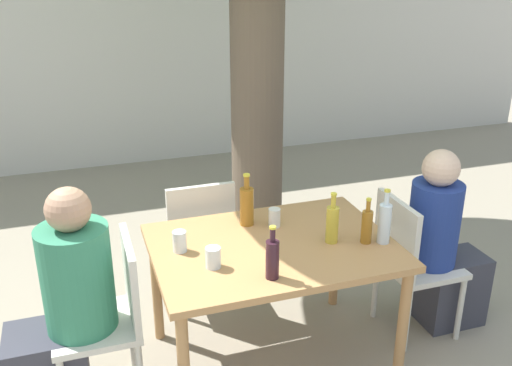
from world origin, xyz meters
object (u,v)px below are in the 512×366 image
object	(u,v)px
person_seated_1	(443,250)
water_bottle_2	(385,222)
amber_bottle_0	(367,226)
oil_cruet_4	(332,223)
drinking_glass_2	(213,257)
patio_chair_1	(410,258)
patio_chair_2	(199,235)
amber_bottle_1	(247,205)
patio_chair_0	(111,311)
person_seated_0	(64,314)
drinking_glass_0	(274,218)
dining_table_front	(273,258)
wine_bottle_3	(272,258)
drinking_glass_1	(180,241)

from	to	relation	value
person_seated_1	water_bottle_2	xyz separation A→B (m)	(-0.55, -0.17, 0.36)
amber_bottle_0	oil_cruet_4	xyz separation A→B (m)	(-0.18, 0.07, 0.01)
oil_cruet_4	drinking_glass_2	world-z (taller)	oil_cruet_4
patio_chair_1	drinking_glass_2	distance (m)	1.32
patio_chair_2	amber_bottle_1	distance (m)	0.60
patio_chair_0	amber_bottle_0	size ratio (longest dim) A/B	3.48
person_seated_0	drinking_glass_0	xyz separation A→B (m)	(1.22, 0.21, 0.27)
dining_table_front	drinking_glass_2	size ratio (longest dim) A/B	12.07
person_seated_0	amber_bottle_1	world-z (taller)	person_seated_0
patio_chair_2	person_seated_0	size ratio (longest dim) A/B	0.74
patio_chair_1	amber_bottle_0	bearing A→B (deg)	109.68
patio_chair_0	person_seated_1	bearing A→B (deg)	90.00
wine_bottle_3	drinking_glass_2	world-z (taller)	wine_bottle_3
amber_bottle_0	wine_bottle_3	world-z (taller)	wine_bottle_3
water_bottle_2	oil_cruet_4	world-z (taller)	water_bottle_2
person_seated_1	drinking_glass_2	distance (m)	1.55
patio_chair_2	drinking_glass_2	distance (m)	0.91
amber_bottle_1	wine_bottle_3	distance (m)	0.62
drinking_glass_1	patio_chair_2	bearing A→B (deg)	69.21
patio_chair_0	amber_bottle_0	world-z (taller)	amber_bottle_0
patio_chair_1	drinking_glass_1	size ratio (longest dim) A/B	7.96
amber_bottle_1	wine_bottle_3	bearing A→B (deg)	-95.81
patio_chair_1	drinking_glass_1	world-z (taller)	patio_chair_1
patio_chair_0	drinking_glass_0	size ratio (longest dim) A/B	8.36
patio_chair_2	person_seated_1	xyz separation A→B (m)	(1.41, -0.71, 0.01)
patio_chair_2	water_bottle_2	world-z (taller)	water_bottle_2
drinking_glass_1	drinking_glass_0	bearing A→B (deg)	11.98
wine_bottle_3	amber_bottle_1	bearing A→B (deg)	84.19
patio_chair_0	person_seated_1	distance (m)	2.04
amber_bottle_0	amber_bottle_1	bearing A→B (deg)	142.52
wine_bottle_3	drinking_glass_2	bearing A→B (deg)	142.59
person_seated_0	patio_chair_2	bearing A→B (deg)	129.47
patio_chair_0	person_seated_0	size ratio (longest dim) A/B	0.74
patio_chair_2	drinking_glass_1	size ratio (longest dim) A/B	7.96
oil_cruet_4	wine_bottle_3	bearing A→B (deg)	-150.34
dining_table_front	amber_bottle_0	world-z (taller)	amber_bottle_0
patio_chair_0	person_seated_0	distance (m)	0.23
patio_chair_2	drinking_glass_0	distance (m)	0.68
patio_chair_0	amber_bottle_0	bearing A→B (deg)	84.10
dining_table_front	amber_bottle_0	bearing A→B (deg)	-16.20
person_seated_1	drinking_glass_1	world-z (taller)	person_seated_1
oil_cruet_4	drinking_glass_2	size ratio (longest dim) A/B	2.67
patio_chair_0	person_seated_0	xyz separation A→B (m)	(-0.23, -0.00, 0.03)
dining_table_front	water_bottle_2	distance (m)	0.65
dining_table_front	water_bottle_2	world-z (taller)	water_bottle_2
person_seated_1	oil_cruet_4	bearing A→B (deg)	95.42
patio_chair_1	person_seated_0	distance (m)	2.03
oil_cruet_4	drinking_glass_2	distance (m)	0.70
water_bottle_2	amber_bottle_1	bearing A→B (deg)	144.89
water_bottle_2	patio_chair_1	bearing A→B (deg)	29.10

